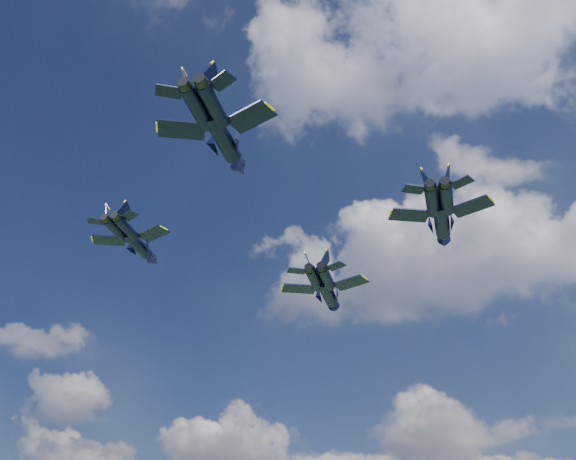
{
  "coord_description": "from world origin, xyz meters",
  "views": [
    {
      "loc": [
        26.1,
        -68.1,
        22.71
      ],
      "look_at": [
        -3.83,
        -4.11,
        65.66
      ],
      "focal_mm": 40.0,
      "sensor_mm": 36.0,
      "label": 1
    }
  ],
  "objects_px": {
    "jet_slot": "(224,139)",
    "jet_right": "(442,221)",
    "jet_left": "(139,245)",
    "jet_lead": "(328,293)"
  },
  "relations": [
    {
      "from": "jet_slot",
      "to": "jet_right",
      "type": "bearing_deg",
      "value": 43.95
    },
    {
      "from": "jet_right",
      "to": "jet_slot",
      "type": "xyz_separation_m",
      "value": [
        -17.45,
        -24.11,
        1.32
      ]
    },
    {
      "from": "jet_slot",
      "to": "jet_lead",
      "type": "bearing_deg",
      "value": 85.33
    },
    {
      "from": "jet_slot",
      "to": "jet_left",
      "type": "bearing_deg",
      "value": 135.24
    },
    {
      "from": "jet_left",
      "to": "jet_slot",
      "type": "distance_m",
      "value": 27.78
    },
    {
      "from": "jet_left",
      "to": "jet_slot",
      "type": "relative_size",
      "value": 0.88
    },
    {
      "from": "jet_lead",
      "to": "jet_left",
      "type": "relative_size",
      "value": 1.19
    },
    {
      "from": "jet_left",
      "to": "jet_right",
      "type": "distance_m",
      "value": 41.21
    },
    {
      "from": "jet_lead",
      "to": "jet_slot",
      "type": "distance_m",
      "value": 38.81
    },
    {
      "from": "jet_left",
      "to": "jet_lead",
      "type": "bearing_deg",
      "value": 40.94
    }
  ]
}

